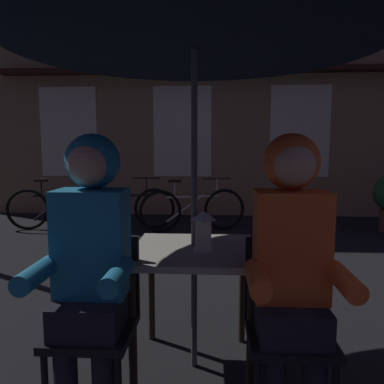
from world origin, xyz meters
TOP-DOWN VIEW (x-y plane):
  - ground_plane at (0.00, 0.00)m, footprint 60.00×60.00m
  - cafe_table at (0.00, 0.00)m, footprint 0.72×0.72m
  - patio_umbrella at (0.00, 0.00)m, footprint 2.10×2.10m
  - lantern at (0.06, -0.05)m, footprint 0.11×0.11m
  - chair_left at (-0.48, -0.37)m, footprint 0.40×0.40m
  - chair_right at (0.48, -0.37)m, footprint 0.40×0.40m
  - person_left_hooded at (-0.48, -0.43)m, footprint 0.45×0.56m
  - person_right_hooded at (0.48, -0.43)m, footprint 0.45×0.56m
  - shopfront_building at (0.60, 5.40)m, footprint 10.00×0.93m
  - bicycle_nearest at (-2.35, 3.73)m, footprint 1.65×0.40m
  - bicycle_second at (-1.36, 3.81)m, footprint 1.68×0.12m
  - bicycle_third at (-0.22, 3.70)m, footprint 1.65×0.44m

SIDE VIEW (x-z plane):
  - ground_plane at x=0.00m, z-range 0.00..0.00m
  - bicycle_nearest at x=-2.35m, z-range -0.07..0.77m
  - bicycle_second at x=-1.36m, z-range -0.07..0.77m
  - bicycle_third at x=-0.22m, z-range -0.07..0.77m
  - chair_left at x=-0.48m, z-range 0.05..0.92m
  - chair_right at x=0.48m, z-range 0.05..0.92m
  - cafe_table at x=0.00m, z-range 0.27..1.01m
  - person_left_hooded at x=-0.48m, z-range 0.15..1.55m
  - person_right_hooded at x=0.48m, z-range 0.15..1.55m
  - lantern at x=0.06m, z-range 0.75..0.98m
  - patio_umbrella at x=0.00m, z-range 0.90..3.21m
  - shopfront_building at x=0.60m, z-range -0.01..6.19m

